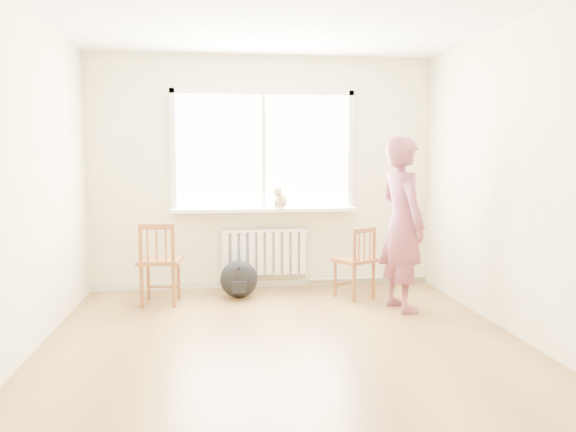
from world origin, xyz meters
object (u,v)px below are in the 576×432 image
object	(u,v)px
chair_left	(159,263)
chair_right	(357,262)
cat	(280,199)
backpack	(239,279)
person	(402,224)

from	to	relation	value
chair_left	chair_right	world-z (taller)	chair_left
cat	backpack	xyz separation A→B (m)	(-0.49, -0.30, -0.86)
chair_right	person	xyz separation A→B (m)	(0.33, -0.50, 0.48)
person	backpack	bearing A→B (deg)	55.05
chair_right	backpack	distance (m)	1.31
chair_left	cat	xyz separation A→B (m)	(1.32, 0.50, 0.63)
chair_left	chair_right	bearing A→B (deg)	-174.61
chair_right	person	distance (m)	0.77
chair_left	backpack	bearing A→B (deg)	-161.72
chair_left	cat	world-z (taller)	cat
cat	backpack	world-z (taller)	cat
chair_right	backpack	size ratio (longest dim) A/B	1.91
chair_right	backpack	world-z (taller)	chair_right
person	cat	size ratio (longest dim) A/B	4.31
cat	backpack	bearing A→B (deg)	-128.28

